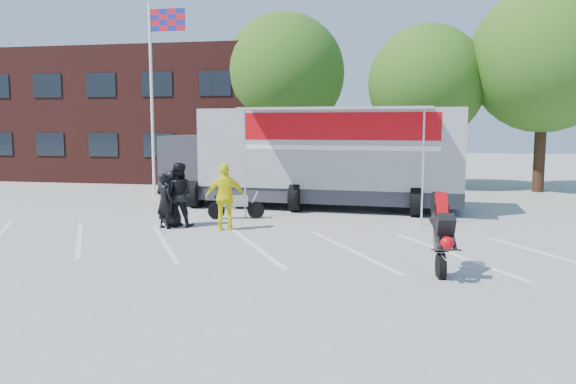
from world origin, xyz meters
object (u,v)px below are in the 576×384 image
(transporter_truck, at_px, (317,208))
(parked_motorcycle, at_px, (236,219))
(tree_right, at_px, (545,59))
(spectator_hivis, at_px, (225,197))
(flagpole, at_px, (157,76))
(tree_left, at_px, (284,74))
(tree_mid, at_px, (427,83))
(stunt_bike_rider, at_px, (435,270))
(spectator_leather_c, at_px, (178,195))
(spectator_leather_a, at_px, (172,198))
(spectator_leather_b, at_px, (164,201))

(transporter_truck, distance_m, parked_motorcycle, 3.65)
(tree_right, bearing_deg, spectator_hivis, -133.92)
(flagpole, bearing_deg, tree_left, 54.72)
(tree_mid, height_order, stunt_bike_rider, tree_mid)
(parked_motorcycle, bearing_deg, spectator_leather_c, 124.06)
(spectator_leather_a, distance_m, spectator_leather_c, 0.24)
(tree_left, xyz_separation_m, parked_motorcycle, (0.62, -11.15, -5.57))
(tree_right, bearing_deg, tree_left, 172.87)
(spectator_leather_a, bearing_deg, spectator_leather_b, 102.81)
(flagpole, height_order, tree_left, tree_left)
(parked_motorcycle, bearing_deg, tree_mid, -49.13)
(spectator_leather_c, bearing_deg, stunt_bike_rider, 147.61)
(tree_mid, distance_m, tree_right, 5.11)
(tree_left, distance_m, tree_right, 12.10)
(flagpole, distance_m, tree_left, 7.37)
(tree_left, distance_m, spectator_leather_c, 13.59)
(flagpole, relative_size, transporter_truck, 0.71)
(transporter_truck, bearing_deg, spectator_leather_a, -125.83)
(spectator_leather_a, xyz_separation_m, spectator_leather_b, (-0.07, -0.42, -0.03))
(flagpole, distance_m, spectator_leather_b, 8.95)
(flagpole, xyz_separation_m, parked_motorcycle, (4.87, -5.15, -5.05))
(spectator_leather_b, xyz_separation_m, spectator_leather_c, (0.28, 0.39, 0.15))
(stunt_bike_rider, distance_m, spectator_leather_a, 8.37)
(tree_left, relative_size, spectator_leather_c, 4.52)
(tree_right, bearing_deg, spectator_leather_b, -138.03)
(tree_right, relative_size, parked_motorcycle, 4.92)
(spectator_leather_b, bearing_deg, stunt_bike_rider, 179.56)
(tree_mid, xyz_separation_m, spectator_leather_a, (-7.89, -11.74, -4.10))
(transporter_truck, relative_size, spectator_hivis, 5.83)
(spectator_hivis, bearing_deg, spectator_leather_b, -15.00)
(parked_motorcycle, bearing_deg, tree_left, -13.78)
(tree_mid, xyz_separation_m, spectator_hivis, (-6.14, -12.07, -3.98))
(tree_left, relative_size, stunt_bike_rider, 4.68)
(spectator_leather_b, bearing_deg, flagpole, -41.22)
(tree_left, height_order, spectator_leather_c, tree_left)
(flagpole, relative_size, spectator_leather_b, 4.94)
(tree_left, xyz_separation_m, transporter_truck, (2.84, -8.25, -5.57))
(tree_right, bearing_deg, parked_motorcycle, -139.70)
(parked_motorcycle, height_order, spectator_leather_b, spectator_leather_b)
(tree_right, height_order, transporter_truck, tree_right)
(tree_left, relative_size, spectator_hivis, 4.48)
(tree_mid, relative_size, transporter_truck, 0.68)
(parked_motorcycle, xyz_separation_m, spectator_leather_a, (-1.52, -1.59, 0.84))
(tree_right, xyz_separation_m, spectator_hivis, (-11.14, -11.57, -4.91))
(flagpole, relative_size, stunt_bike_rider, 4.33)
(transporter_truck, height_order, parked_motorcycle, transporter_truck)
(flagpole, xyz_separation_m, spectator_hivis, (5.10, -7.07, -4.09))
(parked_motorcycle, relative_size, spectator_leather_b, 1.15)
(spectator_leather_b, bearing_deg, spectator_hivis, -152.95)
(spectator_leather_c, bearing_deg, tree_right, -142.82)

